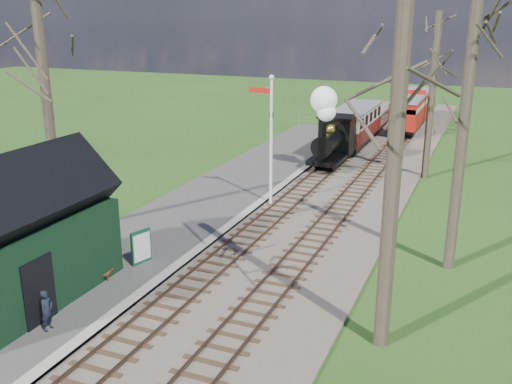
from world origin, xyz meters
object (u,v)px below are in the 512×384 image
(red_carriage_b, at_px, (417,104))
(person, at_px, (47,310))
(station_shed, at_px, (20,237))
(semaphore_far, at_px, (403,123))
(bench, at_px, (106,263))
(locomotive, at_px, (331,131))
(red_carriage_a, at_px, (407,114))
(sign_board, at_px, (141,247))
(coach, at_px, (355,124))
(semaphore_near, at_px, (270,132))

(red_carriage_b, distance_m, person, 39.13)
(station_shed, bearing_deg, semaphore_far, 64.28)
(person, bearing_deg, red_carriage_b, -10.44)
(bench, bearing_deg, locomotive, 79.99)
(semaphore_far, bearing_deg, red_carriage_a, 97.18)
(red_carriage_b, bearing_deg, sign_board, -98.49)
(red_carriage_b, bearing_deg, red_carriage_a, -90.00)
(locomotive, height_order, coach, locomotive)
(locomotive, xyz_separation_m, red_carriage_b, (2.61, 17.52, -0.70))
(locomotive, bearing_deg, red_carriage_a, 77.74)
(semaphore_near, relative_size, person, 5.11)
(bench, bearing_deg, red_carriage_b, 80.75)
(locomotive, relative_size, bench, 3.30)
(station_shed, bearing_deg, sign_board, 63.46)
(semaphore_far, height_order, sign_board, semaphore_far)
(coach, height_order, bench, coach)
(red_carriage_b, height_order, person, red_carriage_b)
(coach, bearing_deg, semaphore_far, -61.70)
(person, bearing_deg, locomotive, -9.43)
(sign_board, bearing_deg, red_carriage_b, 81.51)
(red_carriage_b, xyz_separation_m, bench, (-5.71, -35.08, -0.94))
(station_shed, distance_m, semaphore_far, 20.01)
(red_carriage_a, bearing_deg, bench, -100.93)
(locomotive, bearing_deg, semaphore_near, -95.37)
(red_carriage_a, bearing_deg, locomotive, -102.26)
(red_carriage_b, bearing_deg, semaphore_near, -97.50)
(bench, bearing_deg, red_carriage_a, 79.07)
(red_carriage_a, relative_size, person, 4.25)
(locomotive, relative_size, red_carriage_a, 0.93)
(sign_board, bearing_deg, semaphore_far, 64.49)
(semaphore_near, relative_size, coach, 0.81)
(coach, relative_size, bench, 5.27)
(sign_board, relative_size, bench, 0.85)
(locomotive, bearing_deg, station_shed, -102.06)
(red_carriage_a, height_order, person, red_carriage_a)
(locomotive, xyz_separation_m, coach, (0.01, 6.07, -0.59))
(semaphore_near, bearing_deg, sign_board, -101.48)
(station_shed, distance_m, locomotive, 20.51)
(coach, xyz_separation_m, red_carriage_a, (2.60, 5.96, -0.10))
(red_carriage_b, bearing_deg, coach, -102.79)
(station_shed, distance_m, bench, 3.24)
(coach, height_order, sign_board, coach)
(coach, height_order, red_carriage_a, coach)
(person, bearing_deg, red_carriage_a, -11.62)
(red_carriage_a, distance_m, sign_board, 28.85)
(red_carriage_a, height_order, bench, red_carriage_a)
(red_carriage_b, height_order, sign_board, red_carriage_b)
(sign_board, distance_m, person, 4.92)
(locomotive, distance_m, red_carriage_a, 12.32)
(red_carriage_a, height_order, red_carriage_b, same)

